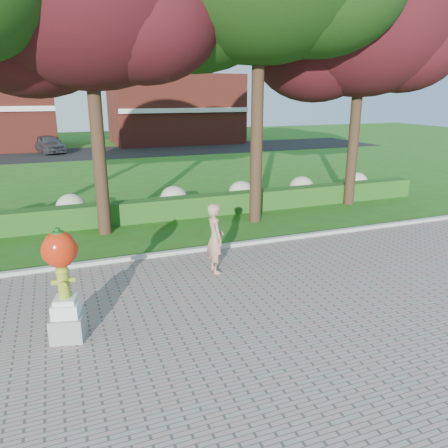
# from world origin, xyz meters

# --- Properties ---
(ground) EXTENTS (100.00, 100.00, 0.00)m
(ground) POSITION_xyz_m (0.00, 0.00, 0.00)
(ground) COLOR #2B5615
(ground) RESTS_ON ground
(walkway) EXTENTS (40.00, 14.00, 0.04)m
(walkway) POSITION_xyz_m (0.00, -4.00, 0.02)
(walkway) COLOR gray
(walkway) RESTS_ON ground
(curb) EXTENTS (40.00, 0.18, 0.15)m
(curb) POSITION_xyz_m (0.00, 3.00, 0.07)
(curb) COLOR #ADADA5
(curb) RESTS_ON ground
(lawn_hedge) EXTENTS (24.00, 0.70, 0.80)m
(lawn_hedge) POSITION_xyz_m (0.00, 7.00, 0.40)
(lawn_hedge) COLOR #234E16
(lawn_hedge) RESTS_ON ground
(hydrangea_row) EXTENTS (20.10, 1.10, 0.99)m
(hydrangea_row) POSITION_xyz_m (0.57, 8.00, 0.55)
(hydrangea_row) COLOR #B4B48A
(hydrangea_row) RESTS_ON ground
(street) EXTENTS (50.00, 8.00, 0.02)m
(street) POSITION_xyz_m (0.00, 28.00, 0.01)
(street) COLOR black
(street) RESTS_ON ground
(building_right) EXTENTS (12.00, 8.00, 6.40)m
(building_right) POSITION_xyz_m (8.00, 34.00, 3.20)
(building_right) COLOR maroon
(building_right) RESTS_ON ground
(tree_mid_left) EXTENTS (8.25, 7.04, 10.69)m
(tree_mid_left) POSITION_xyz_m (-2.10, 6.08, 7.30)
(tree_mid_left) COLOR black
(tree_mid_left) RESTS_ON ground
(tree_far_right) EXTENTS (7.88, 6.72, 10.21)m
(tree_far_right) POSITION_xyz_m (8.40, 6.58, 6.97)
(tree_far_right) COLOR black
(tree_far_right) RESTS_ON ground
(hydrant_sculpture) EXTENTS (0.74, 0.74, 2.26)m
(hydrant_sculpture) POSITION_xyz_m (-3.45, -0.78, 1.24)
(hydrant_sculpture) COLOR gray
(hydrant_sculpture) RESTS_ON walkway
(woman) EXTENTS (0.47, 0.70, 1.89)m
(woman) POSITION_xyz_m (0.38, 1.32, 0.98)
(woman) COLOR tan
(woman) RESTS_ON walkway
(parked_car) EXTENTS (2.98, 4.61, 1.46)m
(parked_car) POSITION_xyz_m (-3.80, 29.48, 0.75)
(parked_car) COLOR #3C3E43
(parked_car) RESTS_ON street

